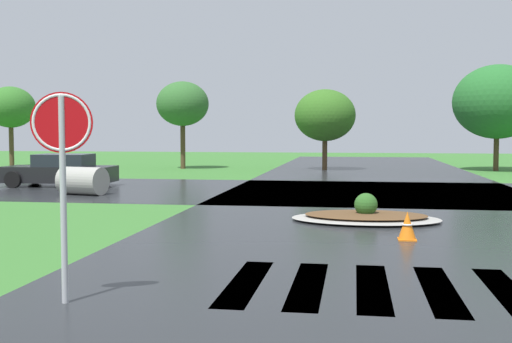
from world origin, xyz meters
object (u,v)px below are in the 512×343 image
at_px(stop_sign, 62,147).
at_px(traffic_cone, 407,226).
at_px(median_island, 366,216).
at_px(drainage_pipe_stack, 83,181).
at_px(car_silver_hatch, 60,171).

bearing_deg(stop_sign, traffic_cone, 32.23).
height_order(median_island, drainage_pipe_stack, drainage_pipe_stack).
relative_size(car_silver_hatch, traffic_cone, 7.58).
bearing_deg(traffic_cone, stop_sign, -130.70).
distance_m(car_silver_hatch, traffic_cone, 16.38).
bearing_deg(stop_sign, median_island, 47.04).
height_order(stop_sign, median_island, stop_sign).
bearing_deg(traffic_cone, median_island, 106.52).
bearing_deg(traffic_cone, car_silver_hatch, 139.83).
distance_m(stop_sign, drainage_pipe_stack, 14.17).
distance_m(stop_sign, median_island, 9.10).
distance_m(car_silver_hatch, drainage_pipe_stack, 3.81).
xyz_separation_m(stop_sign, drainage_pipe_stack, (-5.57, 12.94, -1.51)).
distance_m(stop_sign, traffic_cone, 7.34).
xyz_separation_m(stop_sign, traffic_cone, (4.66, 5.42, -1.71)).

